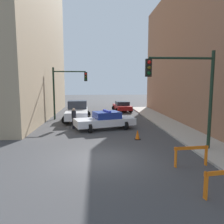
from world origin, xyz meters
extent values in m
plane|color=#424244|center=(0.00, 0.00, 0.00)|extent=(120.00, 120.00, 0.00)
cube|color=#B2ADA3|center=(6.20, 0.00, 0.06)|extent=(2.40, 44.00, 0.12)
cylinder|color=black|center=(5.90, 1.00, 2.72)|extent=(0.18, 0.18, 5.20)
cylinder|color=black|center=(4.20, 1.00, 4.92)|extent=(3.40, 0.12, 0.12)
cube|color=black|center=(2.50, 1.00, 4.42)|extent=(0.30, 0.22, 0.90)
sphere|color=red|center=(2.50, 0.85, 4.69)|extent=(0.18, 0.18, 0.18)
sphere|color=#4C3D0C|center=(2.50, 0.85, 4.42)|extent=(0.18, 0.18, 0.18)
sphere|color=#0C4219|center=(2.50, 0.85, 4.15)|extent=(0.18, 0.18, 0.18)
cylinder|color=black|center=(-4.40, 12.09, 2.60)|extent=(0.18, 0.18, 5.20)
cylinder|color=black|center=(-2.80, 12.09, 4.80)|extent=(3.20, 0.12, 0.12)
cube|color=black|center=(-1.20, 12.09, 4.30)|extent=(0.30, 0.22, 0.90)
sphere|color=red|center=(-1.20, 11.95, 4.57)|extent=(0.18, 0.18, 0.18)
sphere|color=#4C3D0C|center=(-1.20, 11.95, 4.30)|extent=(0.18, 0.18, 0.18)
sphere|color=#0C4219|center=(-1.20, 11.95, 4.03)|extent=(0.18, 0.18, 0.18)
cube|color=white|center=(0.48, 6.98, 0.60)|extent=(5.04, 3.16, 0.55)
cube|color=navy|center=(0.66, 7.04, 1.14)|extent=(2.37, 2.14, 0.52)
cylinder|color=black|center=(-0.66, 5.74, 0.33)|extent=(0.41, 0.70, 0.66)
cylinder|color=black|center=(-1.16, 7.36, 0.33)|extent=(0.41, 0.70, 0.66)
cylinder|color=black|center=(2.12, 6.60, 0.33)|extent=(0.41, 0.70, 0.66)
cylinder|color=black|center=(1.62, 8.22, 0.33)|extent=(0.41, 0.70, 0.66)
cube|color=#2633BF|center=(0.66, 7.04, 1.46)|extent=(0.60, 1.38, 0.12)
cube|color=silver|center=(-2.03, 11.03, 0.75)|extent=(2.23, 5.48, 0.70)
cube|color=#2D333D|center=(-2.08, 12.11, 1.50)|extent=(1.91, 1.81, 0.80)
cylinder|color=black|center=(-3.02, 12.67, 0.40)|extent=(0.81, 0.29, 0.80)
cylinder|color=black|center=(-1.19, 12.75, 0.40)|extent=(0.81, 0.29, 0.80)
cylinder|color=black|center=(-2.88, 9.32, 0.40)|extent=(0.81, 0.29, 0.80)
cylinder|color=black|center=(-1.04, 9.40, 0.40)|extent=(0.81, 0.29, 0.80)
cube|color=maroon|center=(3.18, 18.00, 0.57)|extent=(2.16, 4.44, 0.52)
cube|color=#232833|center=(3.19, 17.83, 1.07)|extent=(1.73, 1.93, 0.48)
cylinder|color=black|center=(2.24, 19.26, 0.31)|extent=(0.64, 0.27, 0.62)
cylinder|color=black|center=(3.89, 19.40, 0.31)|extent=(0.64, 0.27, 0.62)
cylinder|color=black|center=(2.46, 16.60, 0.31)|extent=(0.64, 0.27, 0.62)
cylinder|color=black|center=(4.11, 16.74, 0.31)|extent=(0.64, 0.27, 0.62)
cylinder|color=black|center=(-2.00, 7.49, 0.41)|extent=(0.31, 0.31, 0.82)
cylinder|color=black|center=(-2.00, 7.49, 1.13)|extent=(0.40, 0.40, 0.62)
sphere|color=tan|center=(-2.00, 7.49, 1.55)|extent=(0.24, 0.24, 0.22)
cube|color=orange|center=(3.23, -3.91, 0.45)|extent=(0.07, 0.17, 0.90)
cube|color=orange|center=(3.96, -1.18, 0.83)|extent=(1.60, 0.20, 0.14)
cube|color=orange|center=(3.25, -1.25, 0.45)|extent=(0.06, 0.16, 0.90)
cube|color=orange|center=(4.68, -1.12, 0.45)|extent=(0.06, 0.16, 0.90)
cube|color=black|center=(2.49, 3.58, 0.02)|extent=(0.36, 0.36, 0.04)
cone|color=#F2600C|center=(2.49, 3.58, 0.35)|extent=(0.28, 0.28, 0.62)
camera|label=1|loc=(-0.18, -10.16, 3.64)|focal=35.00mm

